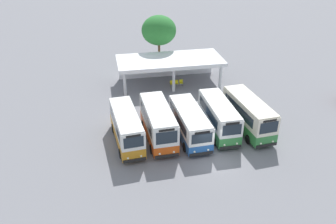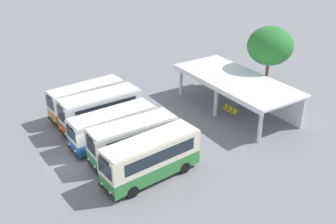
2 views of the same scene
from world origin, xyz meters
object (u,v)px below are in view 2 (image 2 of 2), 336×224
Objects in this scene: city_bus_nearest_orange at (87,99)px; city_bus_middle_cream at (113,126)px; city_bus_fourth_amber at (133,139)px; city_bus_second_in_row at (101,110)px; waiting_chair_second_from_end at (230,110)px; waiting_chair_middle_seat at (234,112)px; city_bus_fifth_blue at (151,157)px; waiting_chair_end_by_column at (226,108)px.

city_bus_middle_cream is (6.09, -0.10, -0.13)m from city_bus_nearest_orange.
city_bus_fourth_amber reaches higher than city_bus_nearest_orange.
city_bus_second_in_row is 12.63m from waiting_chair_second_from_end.
city_bus_fifth_blue is at bearing -70.69° from waiting_chair_middle_seat.
waiting_chair_second_from_end is (-1.72, 11.66, -1.27)m from city_bus_fourth_amber.
waiting_chair_middle_seat is at bearing 95.37° from city_bus_fourth_amber.
city_bus_middle_cream is at bearing -99.19° from waiting_chair_middle_seat.
waiting_chair_second_from_end is (0.62, 0.03, 0.00)m from waiting_chair_end_by_column.
city_bus_fifth_blue is 12.60m from waiting_chair_middle_seat.
city_bus_middle_cream is 1.05× the size of city_bus_fourth_amber.
city_bus_fourth_amber is at bearing -84.63° from waiting_chair_middle_seat.
waiting_chair_middle_seat is (8.03, 11.92, -1.26)m from city_bus_nearest_orange.
waiting_chair_second_from_end is 0.62m from waiting_chair_middle_seat.
city_bus_middle_cream is (3.04, -0.22, -0.22)m from city_bus_second_in_row.
city_bus_fourth_amber is at bearing -78.63° from waiting_chair_end_by_column.
city_bus_middle_cream is 12.12m from waiting_chair_second_from_end.
waiting_chair_middle_seat is at bearing 109.31° from city_bus_fifth_blue.
city_bus_middle_cream is at bearing -178.13° from city_bus_fifth_blue.
city_bus_second_in_row is 6.09m from city_bus_fourth_amber.
waiting_chair_end_by_column and waiting_chair_middle_seat have the same top height.
city_bus_second_in_row is 1.04× the size of city_bus_fourth_amber.
waiting_chair_second_from_end is (-4.76, 11.79, -1.33)m from city_bus_fifth_blue.
city_bus_nearest_orange is at bearing -119.82° from waiting_chair_end_by_column.
city_bus_middle_cream is at bearing -96.31° from waiting_chair_second_from_end.
waiting_chair_end_by_column is (0.71, 11.96, -1.13)m from city_bus_middle_cream.
city_bus_second_in_row is (3.04, 0.12, 0.09)m from city_bus_nearest_orange.
waiting_chair_middle_seat is at bearing 56.02° from city_bus_nearest_orange.
city_bus_fourth_amber is (6.09, 0.11, -0.08)m from city_bus_second_in_row.
city_bus_nearest_orange is 6.09m from city_bus_middle_cream.
city_bus_middle_cream is 12.23m from waiting_chair_middle_seat.
city_bus_fifth_blue is at bearing -0.14° from city_bus_second_in_row.
city_bus_nearest_orange is 0.99× the size of city_bus_middle_cream.
city_bus_fifth_blue reaches higher than waiting_chair_middle_seat.
city_bus_fifth_blue reaches higher than city_bus_nearest_orange.
city_bus_fifth_blue is at bearing 0.45° from city_bus_nearest_orange.
city_bus_fifth_blue is 9.14× the size of waiting_chair_second_from_end.
city_bus_second_in_row is at bearing -178.96° from city_bus_fourth_amber.
city_bus_fifth_blue is 9.14× the size of waiting_chair_middle_seat.
waiting_chair_middle_seat is (1.24, 0.06, 0.00)m from waiting_chair_end_by_column.
city_bus_middle_cream is at bearing -93.38° from waiting_chair_end_by_column.
waiting_chair_middle_seat is (-4.14, 11.83, -1.33)m from city_bus_fifth_blue.
waiting_chair_end_by_column is 0.62m from waiting_chair_second_from_end.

